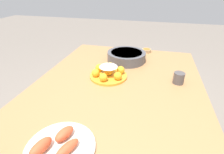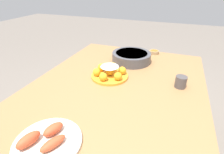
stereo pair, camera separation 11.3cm
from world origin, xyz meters
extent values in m
cylinder|color=#A87547|center=(0.71, -0.49, 0.35)|extent=(0.06, 0.06, 0.71)
cylinder|color=#A87547|center=(0.71, 0.49, 0.35)|extent=(0.06, 0.06, 0.71)
cube|color=#A87547|center=(0.00, 0.00, 0.72)|extent=(1.51, 1.08, 0.03)
cylinder|color=gold|center=(0.13, 0.08, 0.74)|extent=(0.25, 0.25, 0.02)
sphere|color=#F4A823|center=(0.22, 0.09, 0.78)|extent=(0.05, 0.05, 0.05)
sphere|color=#F4A823|center=(0.17, 0.16, 0.78)|extent=(0.05, 0.05, 0.05)
sphere|color=#F4A823|center=(0.09, 0.16, 0.78)|extent=(0.05, 0.05, 0.05)
sphere|color=#F4A823|center=(0.04, 0.09, 0.78)|extent=(0.05, 0.05, 0.05)
sphere|color=#F4A823|center=(0.08, 0.01, 0.78)|extent=(0.05, 0.05, 0.05)
sphere|color=#F4A823|center=(0.17, 0.01, 0.78)|extent=(0.05, 0.05, 0.05)
ellipsoid|color=white|center=(0.13, 0.08, 0.81)|extent=(0.12, 0.12, 0.02)
sphere|color=#F4A823|center=(0.13, 0.08, 0.78)|extent=(0.05, 0.05, 0.05)
cylinder|color=#4C4C51|center=(0.44, 0.01, 0.77)|extent=(0.31, 0.31, 0.08)
cylinder|color=brown|center=(0.44, 0.01, 0.81)|extent=(0.26, 0.26, 0.01)
cylinder|color=tan|center=(0.69, -0.14, 0.75)|extent=(0.09, 0.09, 0.03)
cylinder|color=#B26623|center=(0.69, -0.14, 0.76)|extent=(0.07, 0.07, 0.01)
cylinder|color=silver|center=(-0.49, 0.11, 0.74)|extent=(0.28, 0.28, 0.01)
ellipsoid|color=#D1512D|center=(-0.44, 0.12, 0.77)|extent=(0.10, 0.07, 0.04)
ellipsoid|color=#D1512D|center=(-0.53, 0.17, 0.77)|extent=(0.11, 0.07, 0.05)
ellipsoid|color=#D1512D|center=(-0.50, 0.07, 0.77)|extent=(0.11, 0.08, 0.04)
cylinder|color=#4C4747|center=(0.16, -0.38, 0.77)|extent=(0.07, 0.07, 0.07)
camera|label=1|loc=(-0.90, -0.20, 1.32)|focal=28.00mm
camera|label=2|loc=(-0.86, -0.31, 1.32)|focal=28.00mm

